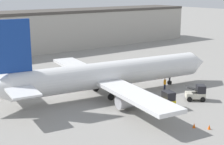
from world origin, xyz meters
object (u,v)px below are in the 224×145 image
Objects in this scene: baggage_tug at (165,101)px; belt_loader_truck at (197,93)px; ground_crew_worker at (165,84)px; airplane at (106,75)px; safety_cone_far at (209,127)px; safety_cone_near at (194,125)px.

belt_loader_truck is at bearing 11.88° from baggage_tug.
ground_crew_worker is 0.55× the size of baggage_tug.
airplane is 13.22m from belt_loader_truck.
airplane reaches higher than safety_cone_far.
ground_crew_worker reaches higher than safety_cone_near.
baggage_tug is at bearing 73.37° from safety_cone_near.
ground_crew_worker is 3.20× the size of safety_cone_far.
safety_cone_near is at bearing 127.64° from safety_cone_far.
belt_loader_truck is 5.77× the size of safety_cone_near.
safety_cone_near is at bearing -176.55° from ground_crew_worker.
belt_loader_truck reaches higher than safety_cone_near.
safety_cone_far is (-7.06, -7.66, -0.75)m from belt_loader_truck.
airplane is at bearing 92.86° from safety_cone_near.
airplane reaches higher than belt_loader_truck.
ground_crew_worker is 3.20× the size of safety_cone_near.
belt_loader_truck is at bearing 47.36° from safety_cone_far.
safety_cone_near is 1.00× the size of safety_cone_far.
airplane is at bearing 120.89° from baggage_tug.
ground_crew_worker reaches higher than safety_cone_far.
safety_cone_far is (-7.23, -14.11, -0.66)m from ground_crew_worker.
safety_cone_far is (1.01, -1.31, 0.00)m from safety_cone_near.
baggage_tug is 6.95m from safety_cone_near.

